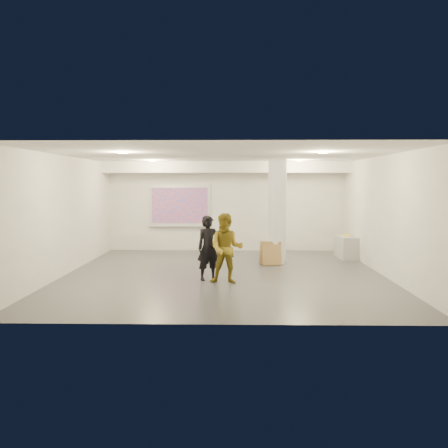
{
  "coord_description": "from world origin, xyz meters",
  "views": [
    {
      "loc": [
        0.26,
        -12.52,
        2.33
      ],
      "look_at": [
        0.0,
        0.4,
        1.25
      ],
      "focal_mm": 40.0,
      "sensor_mm": 36.0,
      "label": 1
    }
  ],
  "objects_px": {
    "column": "(277,211)",
    "projection_screen": "(180,206)",
    "man": "(226,248)",
    "credenza": "(346,247)",
    "woman": "(209,248)"
  },
  "relations": [
    {
      "from": "woman",
      "to": "column",
      "type": "bearing_deg",
      "value": 31.71
    },
    {
      "from": "credenza",
      "to": "woman",
      "type": "distance_m",
      "value": 5.44
    },
    {
      "from": "column",
      "to": "man",
      "type": "bearing_deg",
      "value": -115.79
    },
    {
      "from": "column",
      "to": "projection_screen",
      "type": "xyz_separation_m",
      "value": [
        -3.1,
        2.65,
        0.03
      ]
    },
    {
      "from": "credenza",
      "to": "man",
      "type": "bearing_deg",
      "value": -135.67
    },
    {
      "from": "column",
      "to": "credenza",
      "type": "relative_size",
      "value": 2.58
    },
    {
      "from": "credenza",
      "to": "man",
      "type": "distance_m",
      "value": 5.39
    },
    {
      "from": "projection_screen",
      "to": "credenza",
      "type": "relative_size",
      "value": 1.8
    },
    {
      "from": "projection_screen",
      "to": "column",
      "type": "bearing_deg",
      "value": -40.56
    },
    {
      "from": "woman",
      "to": "man",
      "type": "relative_size",
      "value": 0.95
    },
    {
      "from": "man",
      "to": "credenza",
      "type": "bearing_deg",
      "value": 53.3
    },
    {
      "from": "column",
      "to": "projection_screen",
      "type": "bearing_deg",
      "value": 139.44
    },
    {
      "from": "woman",
      "to": "man",
      "type": "height_order",
      "value": "man"
    },
    {
      "from": "credenza",
      "to": "woman",
      "type": "height_order",
      "value": "woman"
    },
    {
      "from": "projection_screen",
      "to": "man",
      "type": "relative_size",
      "value": 1.3
    }
  ]
}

